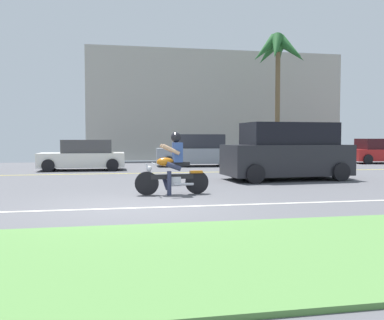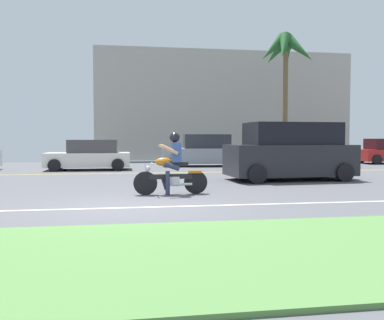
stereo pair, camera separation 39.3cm
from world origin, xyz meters
The scene contains 12 objects.
ground centered at (0.00, 3.00, -0.02)m, with size 56.00×30.00×0.04m, color #545459.
grass_median centered at (0.00, -4.10, 0.03)m, with size 56.00×3.80×0.06m, color #548442.
lane_line_near centered at (0.00, -0.19, 0.00)m, with size 50.40×0.12×0.01m, color silver.
lane_line_far centered at (0.00, 8.78, 0.00)m, with size 50.40×0.12×0.01m, color yellow.
motorcyclist centered at (1.10, 1.81, 0.70)m, with size 1.97×0.64×1.65m.
suv_nearby centered at (5.72, 5.01, 0.98)m, with size 4.67×2.32×2.04m.
parked_car_1 centered at (-1.72, 11.10, 0.67)m, with size 3.88×1.94×1.41m.
parked_car_2 centered at (4.06, 12.92, 0.78)m, with size 4.28×2.08×1.69m.
parked_car_3 centered at (9.39, 11.30, 0.77)m, with size 4.37×2.04×1.66m.
parked_car_4 centered at (15.31, 13.42, 0.68)m, with size 3.88×2.23×1.46m.
palm_tree_0 centered at (9.54, 15.23, 6.53)m, with size 3.72×3.65×7.76m.
building_far centered at (6.92, 21.00, 3.75)m, with size 17.92×4.00×7.49m, color #A8A399.
Camera 1 is at (-0.53, -9.25, 1.49)m, focal length 39.77 mm.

